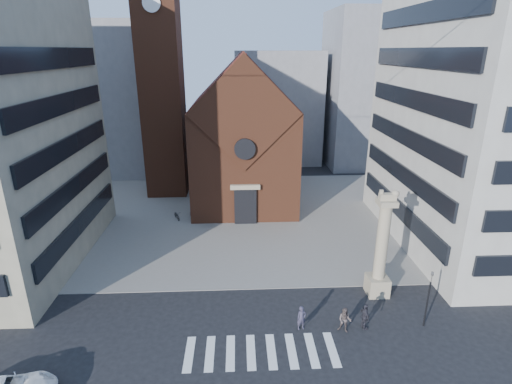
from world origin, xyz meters
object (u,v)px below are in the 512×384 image
pedestrian_0 (302,318)px  pedestrian_2 (365,317)px  lion_column (381,254)px  traffic_light (428,298)px  scooter_0 (177,215)px  pedestrian_1 (345,320)px

pedestrian_0 → pedestrian_2: pedestrian_2 is taller
lion_column → pedestrian_0: lion_column is taller
traffic_light → pedestrian_0: 8.68m
traffic_light → pedestrian_0: traffic_light is taller
scooter_0 → traffic_light: bearing=-69.2°
pedestrian_0 → traffic_light: bearing=-13.3°
scooter_0 → lion_column: bearing=-65.6°
pedestrian_1 → pedestrian_2: 1.48m
lion_column → scooter_0: size_ratio=4.91×
lion_column → scooter_0: lion_column is taller
lion_column → pedestrian_2: lion_column is taller
pedestrian_0 → pedestrian_1: (2.87, -0.41, 0.03)m
pedestrian_2 → lion_column: bearing=-39.0°
traffic_light → pedestrian_1: size_ratio=2.36×
traffic_light → pedestrian_2: size_ratio=2.22×
lion_column → traffic_light: 4.62m
lion_column → scooter_0: 23.65m
lion_column → pedestrian_2: size_ratio=4.48×
traffic_light → pedestrian_1: bearing=-176.8°
pedestrian_1 → scooter_0: bearing=150.5°
pedestrian_2 → pedestrian_1: bearing=89.1°
pedestrian_2 → scooter_0: size_ratio=1.10×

